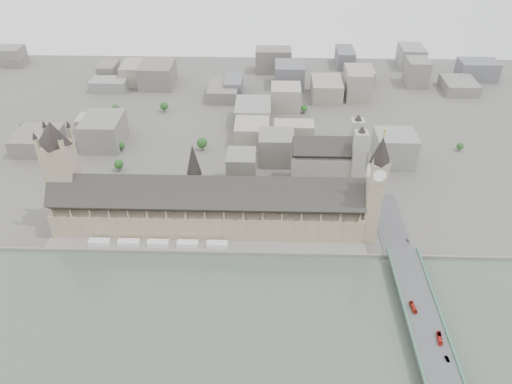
{
  "coord_description": "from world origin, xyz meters",
  "views": [
    {
      "loc": [
        51.68,
        -323.54,
        280.81
      ],
      "look_at": [
        41.33,
        41.65,
        24.2
      ],
      "focal_mm": 35.0,
      "sensor_mm": 36.0,
      "label": 1
    }
  ],
  "objects_px": {
    "victoria_tower": "(62,169)",
    "red_bus_north": "(413,307)",
    "elizabeth_tower": "(376,183)",
    "car_approach": "(408,241)",
    "car_silver": "(447,359)",
    "westminster_abbey": "(329,161)",
    "palace_of_westminster": "(207,207)",
    "westminster_bridge": "(423,323)",
    "red_bus_south": "(440,338)"
  },
  "relations": [
    {
      "from": "red_bus_north",
      "to": "car_approach",
      "type": "distance_m",
      "value": 74.28
    },
    {
      "from": "victoria_tower",
      "to": "car_silver",
      "type": "distance_m",
      "value": 328.28
    },
    {
      "from": "palace_of_westminster",
      "to": "car_silver",
      "type": "height_order",
      "value": "palace_of_westminster"
    },
    {
      "from": "palace_of_westminster",
      "to": "westminster_bridge",
      "type": "relative_size",
      "value": 0.82
    },
    {
      "from": "victoria_tower",
      "to": "red_bus_north",
      "type": "relative_size",
      "value": 9.35
    },
    {
      "from": "victoria_tower",
      "to": "car_silver",
      "type": "xyz_separation_m",
      "value": [
        290.06,
        -147.24,
        -44.2
      ]
    },
    {
      "from": "palace_of_westminster",
      "to": "car_silver",
      "type": "xyz_separation_m",
      "value": [
        168.06,
        -140.94,
        -11.7
      ]
    },
    {
      "from": "westminster_abbey",
      "to": "red_bus_north",
      "type": "distance_m",
      "value": 180.4
    },
    {
      "from": "palace_of_westminster",
      "to": "elizabeth_tower",
      "type": "relative_size",
      "value": 2.47
    },
    {
      "from": "victoria_tower",
      "to": "red_bus_north",
      "type": "bearing_deg",
      "value": -20.73
    },
    {
      "from": "victoria_tower",
      "to": "car_silver",
      "type": "bearing_deg",
      "value": -26.91
    },
    {
      "from": "palace_of_westminster",
      "to": "red_bus_north",
      "type": "bearing_deg",
      "value": -32.39
    },
    {
      "from": "red_bus_south",
      "to": "car_silver",
      "type": "distance_m",
      "value": 15.58
    },
    {
      "from": "palace_of_westminster",
      "to": "red_bus_north",
      "type": "xyz_separation_m",
      "value": [
        155.92,
        -98.89,
        -10.97
      ]
    },
    {
      "from": "palace_of_westminster",
      "to": "victoria_tower",
      "type": "xyz_separation_m",
      "value": [
        -122.0,
        6.3,
        32.5
      ]
    },
    {
      "from": "car_approach",
      "to": "westminster_bridge",
      "type": "bearing_deg",
      "value": -110.52
    },
    {
      "from": "victoria_tower",
      "to": "elizabeth_tower",
      "type": "bearing_deg",
      "value": -3.96
    },
    {
      "from": "palace_of_westminster",
      "to": "westminster_abbey",
      "type": "bearing_deg",
      "value": 34.17
    },
    {
      "from": "red_bus_north",
      "to": "red_bus_south",
      "type": "bearing_deg",
      "value": -71.97
    },
    {
      "from": "victoria_tower",
      "to": "car_approach",
      "type": "distance_m",
      "value": 295.33
    },
    {
      "from": "victoria_tower",
      "to": "red_bus_north",
      "type": "distance_m",
      "value": 300.32
    },
    {
      "from": "red_bus_north",
      "to": "car_approach",
      "type": "xyz_separation_m",
      "value": [
        12.32,
        73.25,
        -0.83
      ]
    },
    {
      "from": "elizabeth_tower",
      "to": "red_bus_south",
      "type": "bearing_deg",
      "value": -75.56
    },
    {
      "from": "car_approach",
      "to": "red_bus_south",
      "type": "bearing_deg",
      "value": -106.7
    },
    {
      "from": "westminster_bridge",
      "to": "westminster_abbey",
      "type": "bearing_deg",
      "value": 105.64
    },
    {
      "from": "elizabeth_tower",
      "to": "westminster_bridge",
      "type": "bearing_deg",
      "value": -75.89
    },
    {
      "from": "red_bus_north",
      "to": "red_bus_south",
      "type": "relative_size",
      "value": 0.99
    },
    {
      "from": "elizabeth_tower",
      "to": "car_approach",
      "type": "height_order",
      "value": "elizabeth_tower"
    },
    {
      "from": "elizabeth_tower",
      "to": "victoria_tower",
      "type": "height_order",
      "value": "elizabeth_tower"
    },
    {
      "from": "westminster_abbey",
      "to": "red_bus_south",
      "type": "distance_m",
      "value": 208.88
    },
    {
      "from": "car_silver",
      "to": "victoria_tower",
      "type": "bearing_deg",
      "value": 142.13
    },
    {
      "from": "elizabeth_tower",
      "to": "red_bus_south",
      "type": "height_order",
      "value": "elizabeth_tower"
    },
    {
      "from": "palace_of_westminster",
      "to": "red_bus_south",
      "type": "relative_size",
      "value": 24.47
    },
    {
      "from": "victoria_tower",
      "to": "red_bus_south",
      "type": "relative_size",
      "value": 9.23
    },
    {
      "from": "westminster_bridge",
      "to": "red_bus_south",
      "type": "height_order",
      "value": "red_bus_south"
    },
    {
      "from": "red_bus_north",
      "to": "elizabeth_tower",
      "type": "bearing_deg",
      "value": 96.46
    },
    {
      "from": "victoria_tower",
      "to": "car_approach",
      "type": "bearing_deg",
      "value": -6.28
    },
    {
      "from": "red_bus_north",
      "to": "car_approach",
      "type": "bearing_deg",
      "value": 75.3
    },
    {
      "from": "red_bus_south",
      "to": "car_silver",
      "type": "bearing_deg",
      "value": -79.22
    },
    {
      "from": "elizabeth_tower",
      "to": "victoria_tower",
      "type": "distance_m",
      "value": 260.64
    },
    {
      "from": "elizabeth_tower",
      "to": "car_approach",
      "type": "bearing_deg",
      "value": -24.76
    },
    {
      "from": "victoria_tower",
      "to": "westminster_bridge",
      "type": "relative_size",
      "value": 0.31
    },
    {
      "from": "red_bus_north",
      "to": "car_approach",
      "type": "height_order",
      "value": "red_bus_north"
    },
    {
      "from": "red_bus_north",
      "to": "car_silver",
      "type": "xyz_separation_m",
      "value": [
        12.14,
        -42.05,
        -0.74
      ]
    },
    {
      "from": "westminster_bridge",
      "to": "victoria_tower",
      "type": "bearing_deg",
      "value": 158.22
    },
    {
      "from": "westminster_abbey",
      "to": "palace_of_westminster",
      "type": "bearing_deg",
      "value": -145.83
    },
    {
      "from": "palace_of_westminster",
      "to": "elizabeth_tower",
      "type": "height_order",
      "value": "elizabeth_tower"
    },
    {
      "from": "victoria_tower",
      "to": "red_bus_south",
      "type": "height_order",
      "value": "victoria_tower"
    },
    {
      "from": "palace_of_westminster",
      "to": "car_silver",
      "type": "distance_m",
      "value": 219.65
    },
    {
      "from": "westminster_abbey",
      "to": "red_bus_south",
      "type": "height_order",
      "value": "westminster_abbey"
    }
  ]
}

